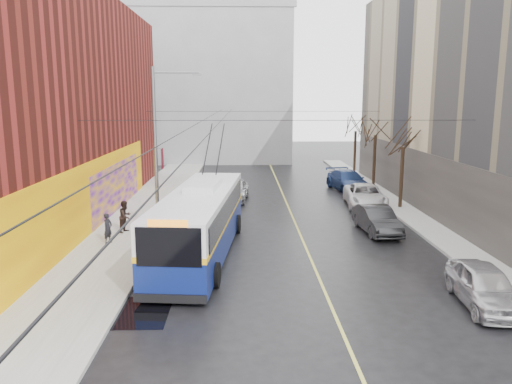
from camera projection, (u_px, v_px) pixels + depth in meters
ground at (290, 308)px, 17.80m from camera, size 140.00×140.00×0.00m
sidewalk_left at (135, 224)px, 29.35m from camera, size 4.00×60.00×0.15m
sidewalk_right at (421, 222)px, 29.83m from camera, size 2.00×60.00×0.15m
lane_line at (292, 217)px, 31.60m from camera, size 0.12×50.00×0.01m
building_left at (3, 105)px, 29.81m from camera, size 12.11×36.00×14.00m
building_far at (206, 85)px, 60.17m from camera, size 20.50×12.10×18.00m
streetlight_pole at (158, 147)px, 26.56m from camera, size 2.65×0.60×9.00m
catenary_wires at (228, 117)px, 31.09m from camera, size 18.00×60.00×0.22m
tree_near at (404, 135)px, 32.86m from camera, size 3.20×3.20×6.40m
tree_mid at (376, 126)px, 39.68m from camera, size 3.20×3.20×6.68m
tree_far at (356, 123)px, 46.58m from camera, size 3.20×3.20×6.57m
puddle at (130, 312)px, 17.46m from camera, size 2.74×2.77×0.01m
pigeons_flying at (225, 98)px, 26.51m from camera, size 4.32×0.75×1.96m
trolleybus at (200, 221)px, 23.58m from camera, size 3.88×12.72×5.95m
parked_car_a at (484, 286)px, 17.89m from camera, size 2.14×4.56×1.51m
parked_car_b at (377, 220)px, 27.71m from camera, size 1.89×4.60×1.48m
parked_car_c at (365, 196)px, 34.44m from camera, size 3.04×5.72×1.53m
parked_car_d at (348, 181)px, 40.37m from camera, size 3.18×5.89×1.62m
following_car at (234, 190)px, 36.48m from camera, size 2.36×4.89×1.61m
pedestrian_a at (108, 228)px, 25.15m from camera, size 0.56×0.66×1.54m
pedestrian_b at (125, 216)px, 27.29m from camera, size 0.93×1.03×1.74m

